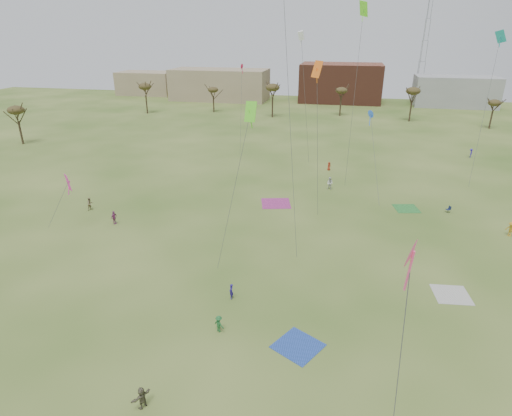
% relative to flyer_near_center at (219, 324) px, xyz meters
% --- Properties ---
extents(ground, '(260.00, 260.00, 0.00)m').
position_rel_flyer_near_center_xyz_m(ground, '(0.26, 0.57, -0.72)').
color(ground, '#35571B').
rests_on(ground, ground).
extents(flyer_near_center, '(1.07, 0.91, 1.44)m').
position_rel_flyer_near_center_xyz_m(flyer_near_center, '(0.00, 0.00, 0.00)').
color(flyer_near_center, '#20622D').
rests_on(flyer_near_center, ground).
extents(flyer_near_right, '(0.51, 0.62, 1.46)m').
position_rel_flyer_near_center_xyz_m(flyer_near_right, '(-0.24, 4.51, 0.01)').
color(flyer_near_right, navy).
rests_on(flyer_near_right, ground).
extents(spectator_fore_b, '(0.90, 1.01, 1.71)m').
position_rel_flyer_near_center_xyz_m(spectator_fore_b, '(-23.93, 20.00, 0.13)').
color(spectator_fore_b, '#847454').
rests_on(spectator_fore_b, ground).
extents(spectator_fore_c, '(1.07, 1.49, 1.55)m').
position_rel_flyer_near_center_xyz_m(spectator_fore_c, '(-2.62, -8.04, 0.06)').
color(spectator_fore_c, '#625D46').
rests_on(spectator_fore_c, ground).
extents(flyer_mid_b, '(1.25, 1.27, 1.76)m').
position_rel_flyer_near_center_xyz_m(flyer_mid_b, '(28.10, 23.38, 0.16)').
color(flyer_mid_b, gold).
rests_on(flyer_mid_b, ground).
extents(spectator_mid_d, '(0.59, 1.06, 1.70)m').
position_rel_flyer_near_center_xyz_m(spectator_mid_d, '(-18.53, 16.63, 0.13)').
color(spectator_mid_d, '#99407E').
rests_on(spectator_mid_d, ground).
extents(spectator_mid_e, '(1.16, 1.09, 1.89)m').
position_rel_flyer_near_center_xyz_m(spectator_mid_e, '(6.78, 34.69, 0.22)').
color(spectator_mid_e, silver).
rests_on(spectator_mid_e, ground).
extents(flyer_far_b, '(0.80, 0.82, 1.43)m').
position_rel_flyer_near_center_xyz_m(flyer_far_b, '(6.12, 44.10, -0.01)').
color(flyer_far_b, '#9F2F1B').
rests_on(flyer_far_b, ground).
extents(flyer_far_c, '(0.89, 1.19, 1.63)m').
position_rel_flyer_near_center_xyz_m(flyer_far_c, '(31.68, 57.78, 0.09)').
color(flyer_far_c, '#3222A0').
rests_on(flyer_far_c, ground).
extents(blanket_blue, '(4.31, 4.31, 0.03)m').
position_rel_flyer_near_center_xyz_m(blanket_blue, '(6.34, -0.37, -0.72)').
color(blanket_blue, '#274AAB').
rests_on(blanket_blue, ground).
extents(blanket_cream, '(3.42, 3.42, 0.03)m').
position_rel_flyer_near_center_xyz_m(blanket_cream, '(19.13, 9.32, -0.72)').
color(blanket_cream, beige).
rests_on(blanket_cream, ground).
extents(blanket_plum, '(4.74, 4.74, 0.03)m').
position_rel_flyer_near_center_xyz_m(blanket_plum, '(-0.16, 27.40, -0.72)').
color(blanket_plum, '#A5337E').
rests_on(blanket_plum, ground).
extents(blanket_olive, '(3.65, 3.65, 0.03)m').
position_rel_flyer_near_center_xyz_m(blanket_olive, '(17.28, 29.34, -0.72)').
color(blanket_olive, '#2F8335').
rests_on(blanket_olive, ground).
extents(camp_chair_right, '(0.70, 0.68, 0.87)m').
position_rel_flyer_near_center_xyz_m(camp_chair_right, '(22.46, 29.16, -0.46)').
color(camp_chair_right, '#151F3B').
rests_on(camp_chair_right, ground).
extents(kites_aloft, '(60.28, 61.31, 26.96)m').
position_rel_flyer_near_center_xyz_m(kites_aloft, '(3.76, 22.23, 20.98)').
color(kites_aloft, '#DDF019').
rests_on(kites_aloft, ground).
extents(tree_line, '(117.44, 49.32, 8.91)m').
position_rel_flyer_near_center_xyz_m(tree_line, '(-2.59, 79.69, 6.37)').
color(tree_line, '#3A2B1E').
rests_on(tree_line, ground).
extents(building_tan, '(32.00, 14.00, 10.00)m').
position_rel_flyer_near_center_xyz_m(building_tan, '(-34.74, 115.57, 4.28)').
color(building_tan, '#937F60').
rests_on(building_tan, ground).
extents(building_brick, '(26.00, 16.00, 12.00)m').
position_rel_flyer_near_center_xyz_m(building_brick, '(5.26, 120.57, 5.28)').
color(building_brick, brown).
rests_on(building_brick, ground).
extents(building_grey, '(24.00, 12.00, 9.00)m').
position_rel_flyer_near_center_xyz_m(building_grey, '(40.26, 118.57, 3.78)').
color(building_grey, gray).
rests_on(building_grey, ground).
extents(building_tan_west, '(20.00, 12.00, 8.00)m').
position_rel_flyer_near_center_xyz_m(building_tan_west, '(-64.74, 122.57, 3.28)').
color(building_tan_west, '#937F60').
rests_on(building_tan_west, ground).
extents(radio_tower, '(1.51, 1.72, 41.00)m').
position_rel_flyer_near_center_xyz_m(radio_tower, '(30.26, 125.57, 18.49)').
color(radio_tower, '#9EA3A8').
rests_on(radio_tower, ground).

